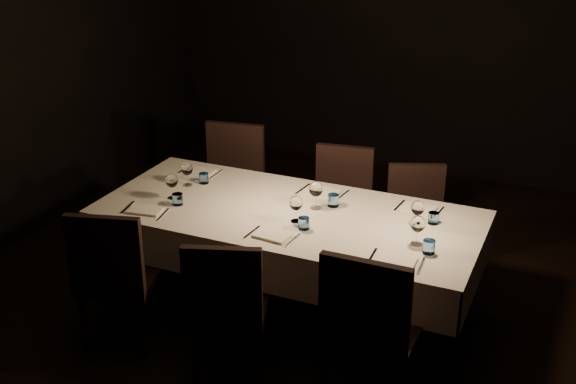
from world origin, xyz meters
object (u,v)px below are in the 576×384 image
at_px(chair_near_right, 370,326).
at_px(chair_far_left, 231,181).
at_px(chair_near_left, 115,272).
at_px(dining_table, 288,222).
at_px(chair_near_center, 226,303).
at_px(chair_far_right, 416,218).
at_px(chair_far_center, 341,201).

relative_size(chair_near_right, chair_far_left, 1.02).
bearing_deg(chair_near_left, chair_far_left, -105.43).
height_order(dining_table, chair_near_center, chair_near_center).
relative_size(chair_near_center, chair_far_right, 1.08).
bearing_deg(chair_near_right, chair_far_left, -42.84).
distance_m(dining_table, chair_far_center, 0.85).
bearing_deg(dining_table, chair_far_left, 137.33).
distance_m(chair_near_right, chair_far_right, 1.60).
distance_m(chair_far_left, chair_far_center, 0.92).
bearing_deg(chair_near_right, chair_near_left, 1.31).
bearing_deg(chair_near_left, chair_far_center, -134.99).
xyz_separation_m(chair_near_left, chair_far_right, (1.49, 1.63, -0.05)).
xyz_separation_m(dining_table, chair_near_left, (-0.82, -0.80, -0.16)).
relative_size(dining_table, chair_far_left, 2.53).
bearing_deg(chair_far_right, chair_far_left, 159.99).
height_order(dining_table, chair_near_left, chair_near_left).
height_order(chair_near_left, chair_near_right, chair_near_right).
xyz_separation_m(dining_table, chair_far_left, (-0.84, 0.77, -0.14)).
xyz_separation_m(chair_far_left, chair_far_center, (0.92, 0.05, -0.03)).
relative_size(chair_near_right, chair_far_right, 1.17).
bearing_deg(dining_table, chair_near_right, -43.04).
height_order(chair_near_left, chair_far_left, chair_far_left).
relative_size(chair_near_left, chair_near_center, 1.03).
bearing_deg(dining_table, chair_far_center, 84.56).
xyz_separation_m(chair_near_right, chair_far_right, (-0.15, 1.59, -0.07)).
relative_size(chair_near_left, chair_near_right, 0.95).
bearing_deg(dining_table, chair_near_left, -135.82).
bearing_deg(chair_far_right, dining_table, -150.86).
relative_size(chair_near_left, chair_far_left, 0.97).
bearing_deg(chair_far_center, chair_near_right, -73.55).
distance_m(chair_near_center, chair_far_right, 1.79).
bearing_deg(dining_table, chair_near_center, -92.09).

